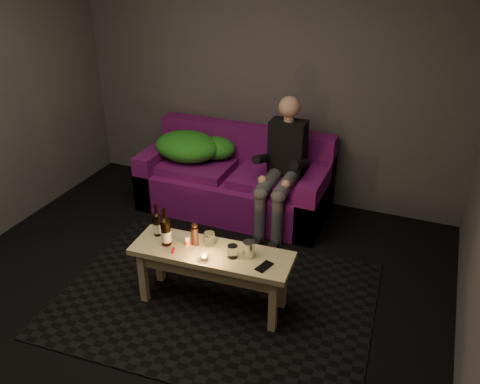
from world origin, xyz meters
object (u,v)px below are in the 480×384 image
(coffee_table, at_px, (212,261))
(beer_bottle_a, at_px, (157,224))
(person, at_px, (282,164))
(steel_cup, at_px, (249,249))
(sofa, at_px, (236,182))
(beer_bottle_b, at_px, (166,231))

(coffee_table, relative_size, beer_bottle_a, 4.67)
(person, distance_m, steel_cup, 1.30)
(sofa, distance_m, coffee_table, 1.54)
(beer_bottle_b, height_order, steel_cup, beer_bottle_b)
(sofa, relative_size, steel_cup, 15.71)
(sofa, xyz_separation_m, coffee_table, (0.42, -1.48, 0.11))
(coffee_table, height_order, steel_cup, steel_cup)
(beer_bottle_b, bearing_deg, beer_bottle_a, 144.40)
(person, relative_size, beer_bottle_a, 4.77)
(coffee_table, bearing_deg, sofa, 105.71)
(sofa, distance_m, beer_bottle_b, 1.55)
(coffee_table, distance_m, beer_bottle_a, 0.51)
(sofa, bearing_deg, coffee_table, -74.29)
(beer_bottle_b, bearing_deg, coffee_table, 6.99)
(beer_bottle_a, relative_size, beer_bottle_b, 0.87)
(coffee_table, bearing_deg, beer_bottle_b, -173.01)
(sofa, bearing_deg, steel_cup, -64.38)
(person, height_order, coffee_table, person)
(beer_bottle_a, xyz_separation_m, steel_cup, (0.74, -0.00, -0.04))
(coffee_table, distance_m, steel_cup, 0.31)
(person, relative_size, coffee_table, 1.02)
(person, xyz_separation_m, beer_bottle_b, (-0.45, -1.37, -0.04))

